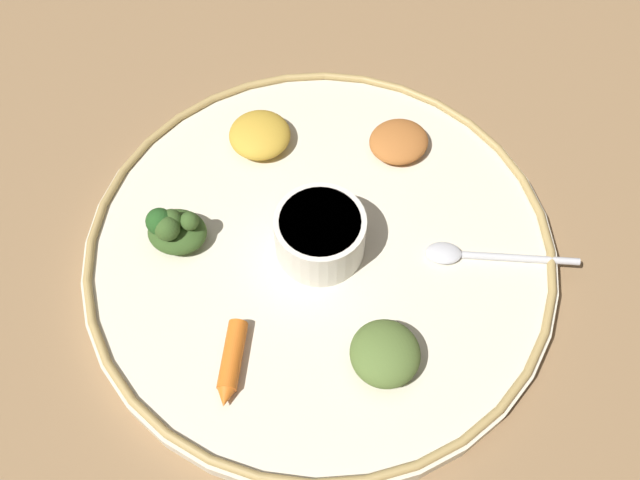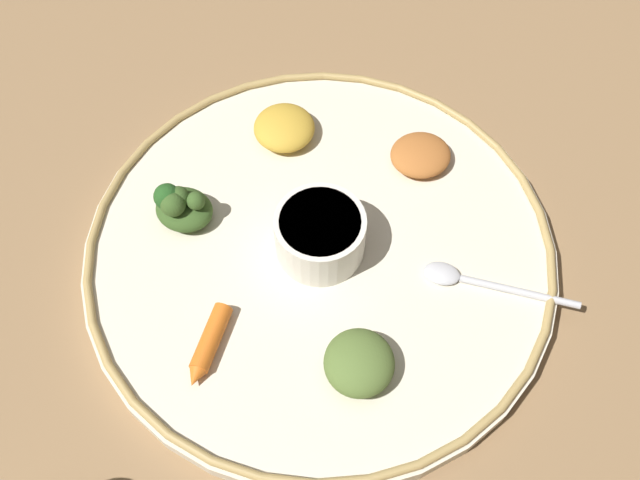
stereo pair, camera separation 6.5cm
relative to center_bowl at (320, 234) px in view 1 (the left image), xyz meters
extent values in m
plane|color=olive|center=(0.00, 0.00, -0.05)|extent=(2.40, 2.40, 0.00)
cylinder|color=beige|center=(0.00, 0.00, -0.04)|extent=(0.45, 0.45, 0.02)
torus|color=tan|center=(0.00, 0.00, -0.02)|extent=(0.45, 0.45, 0.01)
cylinder|color=silver|center=(0.00, 0.00, 0.00)|extent=(0.08, 0.08, 0.05)
cylinder|color=#99471E|center=(0.00, 0.00, 0.02)|extent=(0.07, 0.07, 0.01)
ellipsoid|color=silver|center=(0.11, -0.05, -0.02)|extent=(0.04, 0.04, 0.01)
cylinder|color=silver|center=(0.17, -0.08, -0.02)|extent=(0.10, 0.05, 0.01)
ellipsoid|color=#385623|center=(-0.12, 0.06, -0.01)|extent=(0.07, 0.07, 0.03)
sphere|color=#385623|center=(-0.13, 0.05, 0.01)|extent=(0.02, 0.02, 0.02)
sphere|color=#23511E|center=(-0.13, 0.06, 0.01)|extent=(0.03, 0.03, 0.03)
sphere|color=#385623|center=(-0.11, 0.05, 0.01)|extent=(0.02, 0.02, 0.02)
sphere|color=#385623|center=(-0.12, 0.06, 0.01)|extent=(0.02, 0.02, 0.02)
cylinder|color=orange|center=(-0.11, -0.08, -0.02)|extent=(0.04, 0.06, 0.02)
cone|color=orange|center=(-0.13, -0.11, -0.02)|extent=(0.02, 0.02, 0.02)
ellipsoid|color=#B2662D|center=(0.12, 0.08, -0.02)|extent=(0.07, 0.06, 0.02)
ellipsoid|color=gold|center=(-0.01, 0.14, -0.01)|extent=(0.09, 0.09, 0.03)
ellipsoid|color=#567033|center=(0.01, -0.13, -0.01)|extent=(0.07, 0.07, 0.03)
camera|label=1|loc=(-0.12, -0.32, 0.57)|focal=40.22mm
camera|label=2|loc=(-0.06, -0.34, 0.57)|focal=40.22mm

